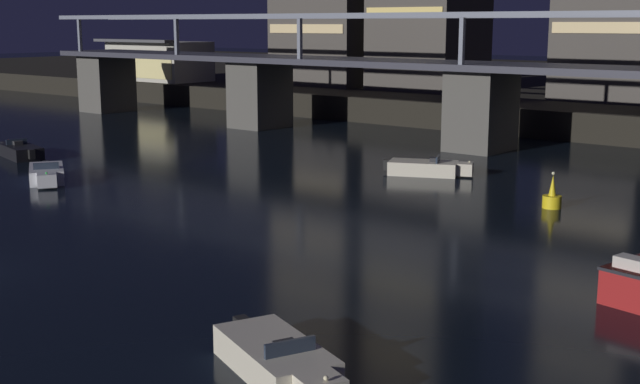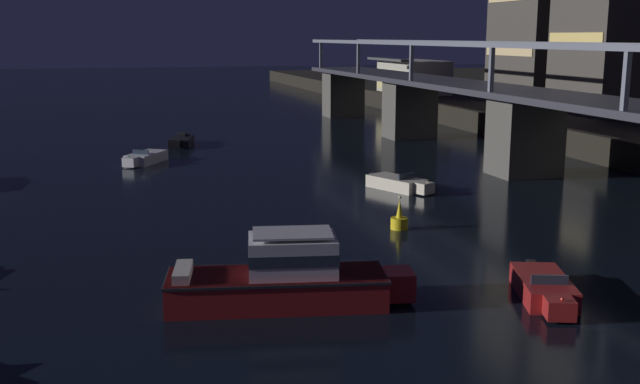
# 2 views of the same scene
# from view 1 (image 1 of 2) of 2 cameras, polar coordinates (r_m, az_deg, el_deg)

# --- Properties ---
(river_bridge) EXTENTS (89.62, 6.40, 9.38)m
(river_bridge) POSITION_cam_1_polar(r_m,az_deg,el_deg) (59.28, 10.84, 6.66)
(river_bridge) COLOR #4C4944
(river_bridge) RESTS_ON ground
(waterfront_pavilion) EXTENTS (12.40, 7.40, 4.70)m
(waterfront_pavilion) POSITION_cam_1_polar(r_m,az_deg,el_deg) (99.62, -10.81, 8.68)
(waterfront_pavilion) COLOR #B2AD9E
(waterfront_pavilion) RESTS_ON far_riverbank
(speedboat_near_center) EXTENTS (4.81, 3.75, 1.16)m
(speedboat_near_center) POSITION_cam_1_polar(r_m,az_deg,el_deg) (49.48, -17.94, 1.15)
(speedboat_near_center) COLOR silver
(speedboat_near_center) RESTS_ON ground
(speedboat_mid_center) EXTENTS (5.20, 2.71, 1.16)m
(speedboat_mid_center) POSITION_cam_1_polar(r_m,az_deg,el_deg) (58.95, -19.55, 2.61)
(speedboat_mid_center) COLOR black
(speedboat_mid_center) RESTS_ON ground
(speedboat_far_left) EXTENTS (5.01, 3.25, 1.16)m
(speedboat_far_left) POSITION_cam_1_polar(r_m,az_deg,el_deg) (49.48, 7.21, 1.62)
(speedboat_far_left) COLOR beige
(speedboat_far_left) RESTS_ON ground
(speedboat_far_center) EXTENTS (5.06, 3.14, 1.16)m
(speedboat_far_center) POSITION_cam_1_polar(r_m,az_deg,el_deg) (21.53, -2.78, -11.25)
(speedboat_far_center) COLOR beige
(speedboat_far_center) RESTS_ON ground
(channel_buoy) EXTENTS (0.90, 0.90, 1.76)m
(channel_buoy) POSITION_cam_1_polar(r_m,az_deg,el_deg) (41.78, 15.36, -0.41)
(channel_buoy) COLOR yellow
(channel_buoy) RESTS_ON ground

